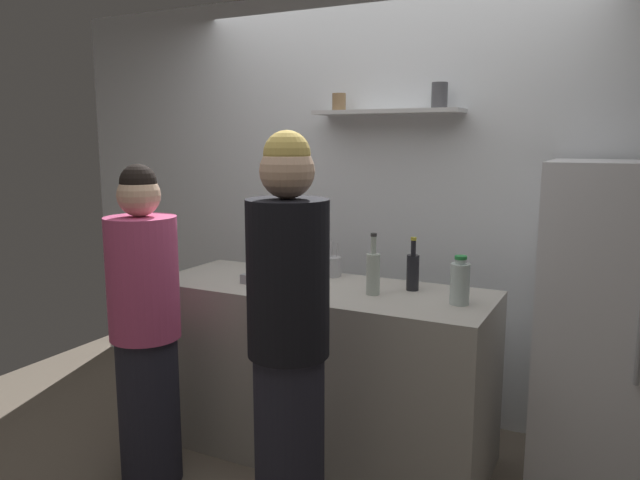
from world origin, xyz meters
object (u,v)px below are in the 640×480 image
at_px(water_bottle_plastic, 460,283).
at_px(refrigerator, 602,327).
at_px(wine_bottle_dark_glass, 413,271).
at_px(person_pink_top, 146,331).
at_px(baking_pan, 278,278).
at_px(person_blonde, 289,343).
at_px(utensil_holder, 331,266).
at_px(wine_bottle_pale_glass, 373,272).

bearing_deg(water_bottle_plastic, refrigerator, 30.23).
height_order(wine_bottle_dark_glass, person_pink_top, person_pink_top).
bearing_deg(baking_pan, person_blonde, -56.17).
height_order(utensil_holder, water_bottle_plastic, water_bottle_plastic).
height_order(wine_bottle_pale_glass, person_pink_top, person_pink_top).
bearing_deg(wine_bottle_pale_glass, person_pink_top, -146.19).
bearing_deg(wine_bottle_pale_glass, person_blonde, -98.41).
height_order(wine_bottle_dark_glass, water_bottle_plastic, wine_bottle_dark_glass).
bearing_deg(refrigerator, utensil_holder, -175.92).
relative_size(baking_pan, water_bottle_plastic, 1.45).
height_order(wine_bottle_dark_glass, person_blonde, person_blonde).
distance_m(baking_pan, person_pink_top, 0.75).
bearing_deg(baking_pan, person_pink_top, -120.86).
height_order(utensil_holder, wine_bottle_dark_glass, wine_bottle_dark_glass).
relative_size(wine_bottle_pale_glass, water_bottle_plastic, 1.34).
xyz_separation_m(utensil_holder, person_pink_top, (-0.57, -0.90, -0.21)).
bearing_deg(wine_bottle_dark_glass, wine_bottle_pale_glass, -130.93).
height_order(refrigerator, utensil_holder, refrigerator).
distance_m(baking_pan, person_blonde, 0.83).
distance_m(baking_pan, utensil_holder, 0.33).
distance_m(wine_bottle_pale_glass, person_pink_top, 1.16).
height_order(baking_pan, wine_bottle_dark_glass, wine_bottle_dark_glass).
xyz_separation_m(wine_bottle_dark_glass, person_pink_top, (-1.08, -0.80, -0.25)).
height_order(refrigerator, wine_bottle_pale_glass, refrigerator).
xyz_separation_m(baking_pan, person_blonde, (0.46, -0.68, -0.09)).
relative_size(baking_pan, wine_bottle_dark_glass, 1.22).
bearing_deg(wine_bottle_dark_glass, refrigerator, 12.53).
xyz_separation_m(wine_bottle_dark_glass, wine_bottle_pale_glass, (-0.15, -0.17, 0.01)).
xyz_separation_m(refrigerator, person_pink_top, (-1.98, -1.00, -0.02)).
relative_size(person_blonde, person_pink_top, 1.09).
relative_size(wine_bottle_pale_glass, person_blonde, 0.18).
height_order(refrigerator, person_blonde, person_blonde).
bearing_deg(person_blonde, wine_bottle_pale_glass, 83.61).
distance_m(refrigerator, person_pink_top, 2.22).
xyz_separation_m(person_blonde, person_pink_top, (-0.83, 0.05, -0.09)).
distance_m(wine_bottle_dark_glass, wine_bottle_pale_glass, 0.23).
bearing_deg(refrigerator, wine_bottle_dark_glass, -167.47).
bearing_deg(refrigerator, water_bottle_plastic, -149.77).
xyz_separation_m(baking_pan, person_pink_top, (-0.38, -0.63, -0.17)).
bearing_deg(person_pink_top, refrigerator, -113.29).
bearing_deg(wine_bottle_pale_glass, refrigerator, 19.59).
height_order(utensil_holder, person_pink_top, person_pink_top).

